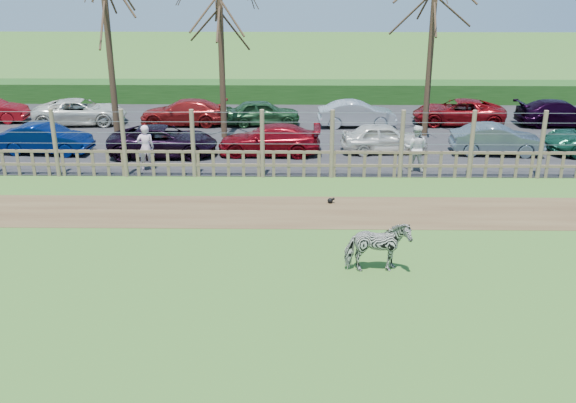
{
  "coord_description": "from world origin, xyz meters",
  "views": [
    {
      "loc": [
        1.24,
        -14.28,
        7.38
      ],
      "look_at": [
        1.0,
        2.5,
        1.1
      ],
      "focal_mm": 40.0,
      "sensor_mm": 36.0,
      "label": 1
    }
  ],
  "objects_px": {
    "car_3": "(269,140)",
    "car_9": "(184,112)",
    "visitor_b": "(416,148)",
    "car_2": "(163,141)",
    "tree_mid": "(220,26)",
    "crow": "(331,200)",
    "car_12": "(458,112)",
    "car_11": "(357,114)",
    "car_4": "(384,138)",
    "visitor_a": "(146,148)",
    "car_5": "(497,140)",
    "car_1": "(46,139)",
    "car_8": "(80,112)",
    "tree_left": "(105,9)",
    "car_10": "(263,112)",
    "tree_right": "(433,16)",
    "zebra": "(377,247)"
  },
  "relations": [
    {
      "from": "tree_mid",
      "to": "car_12",
      "type": "bearing_deg",
      "value": 13.31
    },
    {
      "from": "visitor_a",
      "to": "car_4",
      "type": "relative_size",
      "value": 0.49
    },
    {
      "from": "visitor_b",
      "to": "car_8",
      "type": "relative_size",
      "value": 0.4
    },
    {
      "from": "car_8",
      "to": "car_12",
      "type": "bearing_deg",
      "value": -95.61
    },
    {
      "from": "car_11",
      "to": "tree_left",
      "type": "bearing_deg",
      "value": 102.54
    },
    {
      "from": "tree_left",
      "to": "car_9",
      "type": "bearing_deg",
      "value": 55.44
    },
    {
      "from": "car_8",
      "to": "car_2",
      "type": "bearing_deg",
      "value": -142.53
    },
    {
      "from": "visitor_a",
      "to": "car_5",
      "type": "bearing_deg",
      "value": 176.41
    },
    {
      "from": "tree_left",
      "to": "car_10",
      "type": "relative_size",
      "value": 2.24
    },
    {
      "from": "car_8",
      "to": "car_11",
      "type": "bearing_deg",
      "value": -97.48
    },
    {
      "from": "crow",
      "to": "car_10",
      "type": "xyz_separation_m",
      "value": [
        -2.75,
        10.56,
        0.54
      ]
    },
    {
      "from": "visitor_b",
      "to": "car_11",
      "type": "height_order",
      "value": "visitor_b"
    },
    {
      "from": "tree_right",
      "to": "zebra",
      "type": "xyz_separation_m",
      "value": [
        -3.73,
        -13.61,
        -4.56
      ]
    },
    {
      "from": "visitor_a",
      "to": "car_4",
      "type": "bearing_deg",
      "value": -177.75
    },
    {
      "from": "tree_right",
      "to": "crow",
      "type": "relative_size",
      "value": 30.79
    },
    {
      "from": "car_12",
      "to": "crow",
      "type": "bearing_deg",
      "value": -26.12
    },
    {
      "from": "car_11",
      "to": "car_12",
      "type": "bearing_deg",
      "value": -88.33
    },
    {
      "from": "car_5",
      "to": "car_12",
      "type": "height_order",
      "value": "same"
    },
    {
      "from": "car_2",
      "to": "car_5",
      "type": "height_order",
      "value": "same"
    },
    {
      "from": "car_3",
      "to": "car_12",
      "type": "distance_m",
      "value": 10.29
    },
    {
      "from": "tree_mid",
      "to": "car_10",
      "type": "distance_m",
      "value": 5.1
    },
    {
      "from": "tree_mid",
      "to": "visitor_b",
      "type": "xyz_separation_m",
      "value": [
        7.65,
        -4.76,
        -3.96
      ]
    },
    {
      "from": "car_8",
      "to": "car_9",
      "type": "height_order",
      "value": "same"
    },
    {
      "from": "visitor_a",
      "to": "crow",
      "type": "height_order",
      "value": "visitor_a"
    },
    {
      "from": "visitor_b",
      "to": "car_3",
      "type": "distance_m",
      "value": 5.92
    },
    {
      "from": "tree_mid",
      "to": "crow",
      "type": "relative_size",
      "value": 28.59
    },
    {
      "from": "car_9",
      "to": "car_11",
      "type": "bearing_deg",
      "value": 89.2
    },
    {
      "from": "car_10",
      "to": "car_11",
      "type": "xyz_separation_m",
      "value": [
        4.47,
        -0.24,
        0.0
      ]
    },
    {
      "from": "car_1",
      "to": "car_2",
      "type": "xyz_separation_m",
      "value": [
        4.82,
        -0.24,
        0.0
      ]
    },
    {
      "from": "car_3",
      "to": "car_9",
      "type": "relative_size",
      "value": 1.0
    },
    {
      "from": "crow",
      "to": "car_3",
      "type": "xyz_separation_m",
      "value": [
        -2.22,
        5.55,
        0.54
      ]
    },
    {
      "from": "visitor_b",
      "to": "car_11",
      "type": "relative_size",
      "value": 0.47
    },
    {
      "from": "visitor_b",
      "to": "car_11",
      "type": "distance_m",
      "value": 7.06
    },
    {
      "from": "car_4",
      "to": "car_5",
      "type": "relative_size",
      "value": 0.97
    },
    {
      "from": "tree_right",
      "to": "car_10",
      "type": "height_order",
      "value": "tree_right"
    },
    {
      "from": "car_1",
      "to": "car_10",
      "type": "distance_m",
      "value": 9.91
    },
    {
      "from": "crow",
      "to": "tree_mid",
      "type": "bearing_deg",
      "value": 117.94
    },
    {
      "from": "car_5",
      "to": "car_11",
      "type": "distance_m",
      "value": 7.0
    },
    {
      "from": "car_5",
      "to": "crow",
      "type": "bearing_deg",
      "value": 132.54
    },
    {
      "from": "visitor_b",
      "to": "car_2",
      "type": "distance_m",
      "value": 9.97
    },
    {
      "from": "car_5",
      "to": "car_10",
      "type": "xyz_separation_m",
      "value": [
        -9.74,
        4.85,
        0.0
      ]
    },
    {
      "from": "tree_mid",
      "to": "car_5",
      "type": "bearing_deg",
      "value": -12.39
    },
    {
      "from": "tree_mid",
      "to": "car_3",
      "type": "distance_m",
      "value": 5.42
    },
    {
      "from": "crow",
      "to": "car_9",
      "type": "relative_size",
      "value": 0.06
    },
    {
      "from": "crow",
      "to": "car_2",
      "type": "xyz_separation_m",
      "value": [
        -6.49,
        5.33,
        0.54
      ]
    },
    {
      "from": "visitor_a",
      "to": "crow",
      "type": "xyz_separation_m",
      "value": [
        6.74,
        -3.38,
        -0.81
      ]
    },
    {
      "from": "car_1",
      "to": "car_8",
      "type": "relative_size",
      "value": 0.84
    },
    {
      "from": "visitor_a",
      "to": "car_5",
      "type": "relative_size",
      "value": 0.47
    },
    {
      "from": "car_4",
      "to": "visitor_b",
      "type": "bearing_deg",
      "value": -165.67
    },
    {
      "from": "car_5",
      "to": "car_1",
      "type": "bearing_deg",
      "value": 93.72
    }
  ]
}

